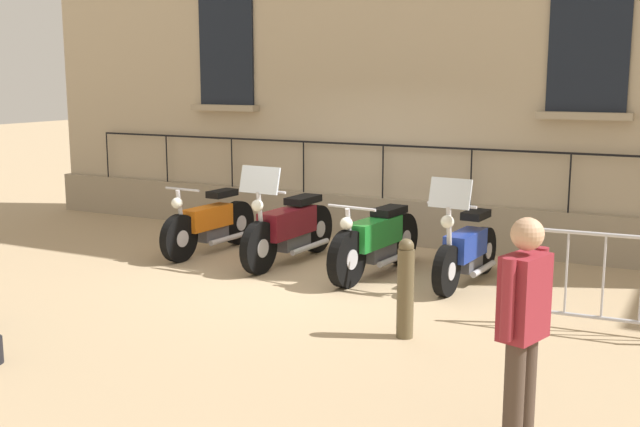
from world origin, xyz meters
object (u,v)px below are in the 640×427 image
(motorcycle_blue, at_px, (466,251))
(bollard, at_px, (405,288))
(motorcycle_green, at_px, (376,241))
(crowd_barrier, at_px, (622,281))
(motorcycle_maroon, at_px, (289,229))
(motorcycle_orange, at_px, (210,224))
(pedestrian_standing, at_px, (523,322))

(motorcycle_blue, relative_size, bollard, 1.88)
(motorcycle_green, xyz_separation_m, crowd_barrier, (1.06, 3.14, 0.11))
(crowd_barrier, bearing_deg, motorcycle_blue, -120.54)
(motorcycle_maroon, distance_m, crowd_barrier, 4.63)
(motorcycle_maroon, relative_size, motorcycle_blue, 1.16)
(motorcycle_orange, xyz_separation_m, motorcycle_maroon, (-0.00, 1.35, 0.05))
(motorcycle_orange, height_order, pedestrian_standing, pedestrian_standing)
(motorcycle_maroon, height_order, pedestrian_standing, pedestrian_standing)
(motorcycle_green, bearing_deg, crowd_barrier, 71.35)
(motorcycle_orange, relative_size, motorcycle_green, 0.94)
(motorcycle_orange, relative_size, motorcycle_blue, 1.07)
(motorcycle_orange, distance_m, pedestrian_standing, 6.88)
(motorcycle_blue, height_order, crowd_barrier, motorcycle_blue)
(motorcycle_maroon, height_order, crowd_barrier, motorcycle_maroon)
(motorcycle_blue, distance_m, pedestrian_standing, 4.45)
(motorcycle_green, distance_m, motorcycle_blue, 1.19)
(motorcycle_green, relative_size, crowd_barrier, 1.17)
(bollard, bearing_deg, pedestrian_standing, 39.81)
(motorcycle_blue, bearing_deg, motorcycle_orange, -89.63)
(motorcycle_blue, relative_size, crowd_barrier, 1.03)
(motorcycle_green, relative_size, bollard, 2.14)
(crowd_barrier, distance_m, pedestrian_standing, 3.00)
(crowd_barrier, relative_size, bollard, 1.82)
(bollard, height_order, pedestrian_standing, pedestrian_standing)
(bollard, distance_m, pedestrian_standing, 2.49)
(crowd_barrier, bearing_deg, motorcycle_orange, -100.93)
(motorcycle_maroon, relative_size, pedestrian_standing, 1.33)
(motorcycle_maroon, height_order, bollard, motorcycle_maroon)
(motorcycle_maroon, bearing_deg, motorcycle_blue, 90.53)
(motorcycle_blue, xyz_separation_m, bollard, (2.23, 0.05, 0.08))
(motorcycle_orange, distance_m, motorcycle_blue, 3.89)
(motorcycle_green, height_order, crowd_barrier, crowd_barrier)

